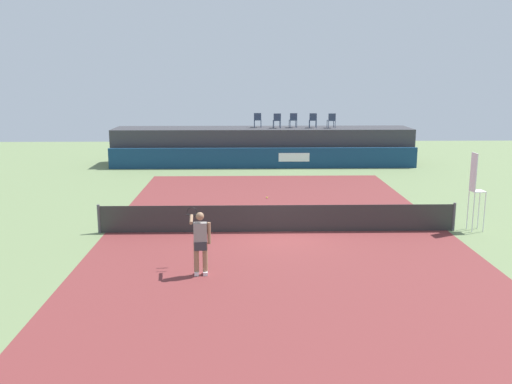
# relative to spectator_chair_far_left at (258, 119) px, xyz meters

# --- Properties ---
(ground_plane) EXTENTS (48.00, 48.00, 0.00)m
(ground_plane) POSITION_rel_spectator_chair_far_left_xyz_m (0.30, -12.49, -2.69)
(ground_plane) COLOR #6B7F51
(court_inner) EXTENTS (12.00, 22.00, 0.00)m
(court_inner) POSITION_rel_spectator_chair_far_left_xyz_m (0.30, -15.49, -2.69)
(court_inner) COLOR maroon
(court_inner) RESTS_ON ground
(sponsor_wall) EXTENTS (18.00, 0.22, 1.20)m
(sponsor_wall) POSITION_rel_spectator_chair_far_left_xyz_m (0.30, -1.99, -2.09)
(sponsor_wall) COLOR navy
(sponsor_wall) RESTS_ON ground
(spectator_platform) EXTENTS (18.00, 2.80, 2.20)m
(spectator_platform) POSITION_rel_spectator_chair_far_left_xyz_m (0.30, -0.19, -1.59)
(spectator_platform) COLOR #38383D
(spectator_platform) RESTS_ON ground
(spectator_chair_far_left) EXTENTS (0.47, 0.47, 0.89)m
(spectator_chair_far_left) POSITION_rel_spectator_chair_far_left_xyz_m (0.00, 0.00, 0.00)
(spectator_chair_far_left) COLOR #2D3D56
(spectator_chair_far_left) RESTS_ON spectator_platform
(spectator_chair_left) EXTENTS (0.46, 0.46, 0.89)m
(spectator_chair_left) POSITION_rel_spectator_chair_far_left_xyz_m (1.16, -0.41, 0.00)
(spectator_chair_left) COLOR #2D3D56
(spectator_chair_left) RESTS_ON spectator_platform
(spectator_chair_center) EXTENTS (0.47, 0.47, 0.89)m
(spectator_chair_center) POSITION_rel_spectator_chair_far_left_xyz_m (2.16, -0.17, 0.00)
(spectator_chair_center) COLOR #2D3D56
(spectator_chair_center) RESTS_ON spectator_platform
(spectator_chair_right) EXTENTS (0.46, 0.46, 0.89)m
(spectator_chair_right) POSITION_rel_spectator_chair_far_left_xyz_m (3.35, -0.29, 0.00)
(spectator_chair_right) COLOR #2D3D56
(spectator_chair_right) RESTS_ON spectator_platform
(spectator_chair_far_right) EXTENTS (0.47, 0.47, 0.89)m
(spectator_chair_far_right) POSITION_rel_spectator_chair_far_left_xyz_m (4.45, -0.47, 0.00)
(spectator_chair_far_right) COLOR #2D3D56
(spectator_chair_far_right) RESTS_ON spectator_platform
(umpire_chair) EXTENTS (0.47, 0.47, 2.76)m
(umpire_chair) POSITION_rel_spectator_chair_far_left_xyz_m (7.16, -15.50, -1.11)
(umpire_chair) COLOR white
(umpire_chair) RESTS_ON ground
(tennis_net) EXTENTS (12.40, 0.02, 0.95)m
(tennis_net) POSITION_rel_spectator_chair_far_left_xyz_m (0.30, -15.49, -2.22)
(tennis_net) COLOR #2D2D2D
(tennis_net) RESTS_ON ground
(net_post_near) EXTENTS (0.10, 0.10, 1.00)m
(net_post_near) POSITION_rel_spectator_chair_far_left_xyz_m (-5.90, -15.49, -2.19)
(net_post_near) COLOR #4C4C51
(net_post_near) RESTS_ON ground
(net_post_far) EXTENTS (0.10, 0.10, 1.00)m
(net_post_far) POSITION_rel_spectator_chair_far_left_xyz_m (6.50, -15.49, -2.19)
(net_post_far) COLOR #4C4C51
(net_post_far) RESTS_ON ground
(tennis_player) EXTENTS (0.74, 1.13, 1.77)m
(tennis_player) POSITION_rel_spectator_chair_far_left_xyz_m (-2.08, -19.73, -1.73)
(tennis_player) COLOR white
(tennis_player) RESTS_ON court_inner
(tennis_ball) EXTENTS (0.07, 0.07, 0.07)m
(tennis_ball) POSITION_rel_spectator_chair_far_left_xyz_m (0.15, -10.13, -2.66)
(tennis_ball) COLOR #D8EA33
(tennis_ball) RESTS_ON court_inner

